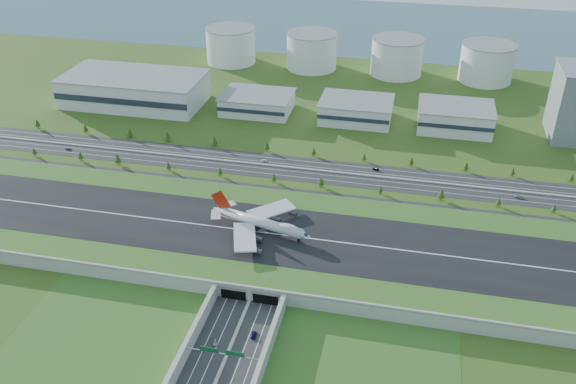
% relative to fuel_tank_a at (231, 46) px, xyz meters
% --- Properties ---
extents(ground, '(1200.00, 1200.00, 0.00)m').
position_rel_fuel_tank_a_xyz_m(ground, '(120.00, -310.00, -17.50)').
color(ground, '#344A17').
rests_on(ground, ground).
extents(airfield_deck, '(520.00, 100.00, 9.20)m').
position_rel_fuel_tank_a_xyz_m(airfield_deck, '(120.00, -310.09, -13.38)').
color(airfield_deck, '#9A9994').
rests_on(airfield_deck, ground).
extents(underpass_road, '(38.80, 120.40, 8.00)m').
position_rel_fuel_tank_a_xyz_m(underpass_road, '(120.00, -409.42, -14.07)').
color(underpass_road, '#28282B').
rests_on(underpass_road, ground).
extents(sign_gantry_near, '(38.70, 0.70, 9.80)m').
position_rel_fuel_tank_a_xyz_m(sign_gantry_near, '(120.00, -405.04, -10.55)').
color(sign_gantry_near, gray).
rests_on(sign_gantry_near, ground).
extents(north_expressway, '(560.00, 36.00, 0.12)m').
position_rel_fuel_tank_a_xyz_m(north_expressway, '(120.00, -215.00, -17.44)').
color(north_expressway, '#28282B').
rests_on(north_expressway, ground).
extents(tree_row, '(505.67, 48.62, 8.27)m').
position_rel_fuel_tank_a_xyz_m(tree_row, '(108.17, -213.95, -13.00)').
color(tree_row, '#3D2819').
rests_on(tree_row, ground).
extents(hangar_west, '(120.00, 60.00, 25.00)m').
position_rel_fuel_tank_a_xyz_m(hangar_west, '(-50.00, -125.00, -5.00)').
color(hangar_west, silver).
rests_on(hangar_west, ground).
extents(hangar_mid_a, '(58.00, 42.00, 15.00)m').
position_rel_fuel_tank_a_xyz_m(hangar_mid_a, '(60.00, -120.00, -10.00)').
color(hangar_mid_a, silver).
rests_on(hangar_mid_a, ground).
extents(hangar_mid_b, '(58.00, 42.00, 17.00)m').
position_rel_fuel_tank_a_xyz_m(hangar_mid_b, '(145.00, -120.00, -9.00)').
color(hangar_mid_b, silver).
rests_on(hangar_mid_b, ground).
extents(hangar_mid_c, '(58.00, 42.00, 19.00)m').
position_rel_fuel_tank_a_xyz_m(hangar_mid_c, '(225.00, -120.00, -8.00)').
color(hangar_mid_c, silver).
rests_on(hangar_mid_c, ground).
extents(fuel_tank_a, '(50.00, 50.00, 35.00)m').
position_rel_fuel_tank_a_xyz_m(fuel_tank_a, '(0.00, 0.00, 0.00)').
color(fuel_tank_a, silver).
rests_on(fuel_tank_a, ground).
extents(fuel_tank_b, '(50.00, 50.00, 35.00)m').
position_rel_fuel_tank_a_xyz_m(fuel_tank_b, '(85.00, 0.00, 0.00)').
color(fuel_tank_b, silver).
rests_on(fuel_tank_b, ground).
extents(fuel_tank_c, '(50.00, 50.00, 35.00)m').
position_rel_fuel_tank_a_xyz_m(fuel_tank_c, '(170.00, 0.00, 0.00)').
color(fuel_tank_c, silver).
rests_on(fuel_tank_c, ground).
extents(fuel_tank_d, '(50.00, 50.00, 35.00)m').
position_rel_fuel_tank_a_xyz_m(fuel_tank_d, '(255.00, 0.00, 0.00)').
color(fuel_tank_d, silver).
rests_on(fuel_tank_d, ground).
extents(bay_water, '(1200.00, 260.00, 0.06)m').
position_rel_fuel_tank_a_xyz_m(bay_water, '(120.00, 170.00, -17.47)').
color(bay_water, '#395A6D').
rests_on(bay_water, ground).
extents(boeing_747, '(63.97, 59.72, 20.16)m').
position_rel_fuel_tank_a_xyz_m(boeing_747, '(112.38, -308.00, -3.77)').
color(boeing_747, silver).
rests_on(boeing_747, airfield_deck).
extents(car_0, '(3.25, 5.30, 1.69)m').
position_rel_fuel_tank_a_xyz_m(car_0, '(112.24, -392.68, -16.54)').
color(car_0, '#A6A7AA').
rests_on(car_0, ground).
extents(car_2, '(3.04, 5.58, 1.49)m').
position_rel_fuel_tank_a_xyz_m(car_2, '(128.85, -384.13, -16.64)').
color(car_2, '#0C0B3B').
rests_on(car_2, ground).
extents(car_4, '(4.55, 2.42, 1.47)m').
position_rel_fuel_tank_a_xyz_m(car_4, '(-60.64, -223.20, -16.64)').
color(car_4, '#5D5D62').
rests_on(car_4, ground).
extents(car_5, '(5.29, 3.58, 1.65)m').
position_rel_fuel_tank_a_xyz_m(car_5, '(169.94, -205.41, -16.56)').
color(car_5, black).
rests_on(car_5, ground).
extents(car_6, '(6.60, 4.59, 1.67)m').
position_rel_fuel_tank_a_xyz_m(car_6, '(265.94, -223.34, -16.54)').
color(car_6, '#9E9DA1').
rests_on(car_6, ground).
extents(car_7, '(4.76, 2.50, 1.32)m').
position_rel_fuel_tank_a_xyz_m(car_7, '(88.58, -209.37, -16.72)').
color(car_7, white).
rests_on(car_7, ground).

